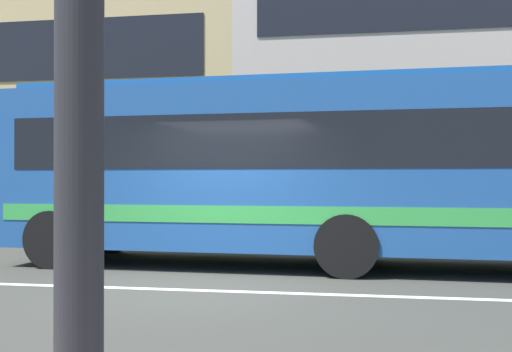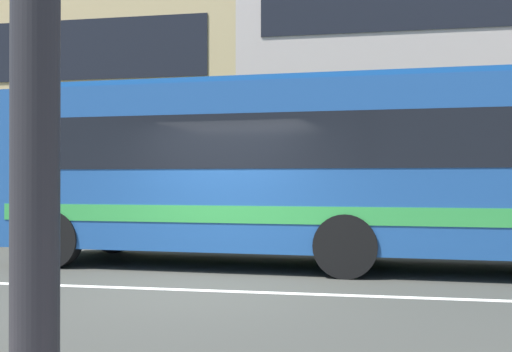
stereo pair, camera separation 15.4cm
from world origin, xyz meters
name	(u,v)px [view 2 (the right image)]	position (x,y,z in m)	size (l,w,h in m)	color
ground_plane	(195,290)	(0.00, 0.00, 0.00)	(160.00, 160.00, 0.00)	#373732
lane_centre_line	(195,290)	(0.00, 0.00, 0.00)	(60.00, 0.16, 0.01)	silver
hedge_row_far	(318,225)	(1.07, 6.77, 0.44)	(21.67, 1.10, 0.87)	#214E1A
transit_bus	(314,165)	(1.38, 2.69, 1.79)	(10.88, 3.04, 3.24)	#1E4B8B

